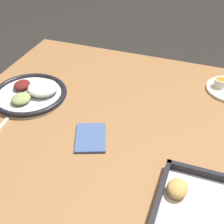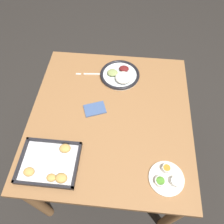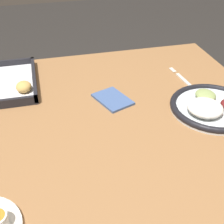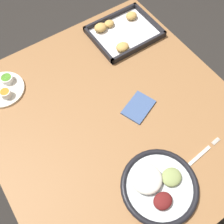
{
  "view_description": "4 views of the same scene",
  "coord_description": "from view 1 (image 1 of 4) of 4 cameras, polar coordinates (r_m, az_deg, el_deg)",
  "views": [
    {
      "loc": [
        0.72,
        0.26,
        1.36
      ],
      "look_at": [
        -0.01,
        0.0,
        0.76
      ],
      "focal_mm": 50.0,
      "sensor_mm": 36.0,
      "label": 1
    },
    {
      "loc": [
        -0.08,
        0.69,
        1.81
      ],
      "look_at": [
        -0.01,
        0.0,
        0.76
      ],
      "focal_mm": 35.0,
      "sensor_mm": 36.0,
      "label": 2
    },
    {
      "loc": [
        -0.73,
        0.18,
        1.28
      ],
      "look_at": [
        -0.01,
        0.0,
        0.76
      ],
      "focal_mm": 50.0,
      "sensor_mm": 36.0,
      "label": 3
    },
    {
      "loc": [
        -0.28,
        -0.4,
        1.63
      ],
      "look_at": [
        -0.01,
        0.0,
        0.76
      ],
      "focal_mm": 42.0,
      "sensor_mm": 36.0,
      "label": 4
    }
  ],
  "objects": [
    {
      "name": "dining_table",
      "position": [
        1.06,
        -0.17,
        -6.29
      ],
      "size": [
        0.94,
        1.01,
        0.73
      ],
      "color": "olive",
      "rests_on": "ground_plane"
    },
    {
      "name": "fork",
      "position": [
        1.02,
        -19.82,
        -2.7
      ],
      "size": [
        0.21,
        0.03,
        0.0
      ],
      "rotation": [
        0.0,
        0.0,
        0.08
      ],
      "color": "silver",
      "rests_on": "dining_table"
    },
    {
      "name": "napkin",
      "position": [
        0.93,
        -3.93,
        -4.69
      ],
      "size": [
        0.15,
        0.13,
        0.01
      ],
      "color": "#3F598C",
      "rests_on": "dining_table"
    },
    {
      "name": "dinner_plate",
      "position": [
        1.13,
        -14.62,
        3.33
      ],
      "size": [
        0.26,
        0.26,
        0.05
      ],
      "color": "silver",
      "rests_on": "dining_table"
    },
    {
      "name": "baking_tray",
      "position": [
        0.76,
        17.61,
        -18.72
      ],
      "size": [
        0.3,
        0.24,
        0.04
      ],
      "color": "black",
      "rests_on": "dining_table"
    }
  ]
}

